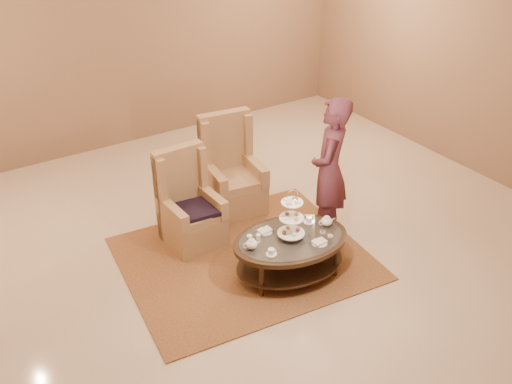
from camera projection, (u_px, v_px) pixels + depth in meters
ground at (261, 261)px, 6.78m from camera, size 8.00×8.00×0.00m
ceiling at (261, 261)px, 6.78m from camera, size 8.00×8.00×0.02m
wall_back at (120, 38)px, 8.80m from camera, size 8.00×0.04×3.50m
wall_right at (507, 62)px, 7.76m from camera, size 0.04×8.00×3.50m
rug at (244, 258)px, 6.81m from camera, size 2.99×2.58×0.01m
tea_table at (290, 244)px, 6.37m from camera, size 1.47×1.13×1.11m
armchair_left at (189, 211)px, 6.98m from camera, size 0.67×0.70×1.20m
armchair_right at (231, 178)px, 7.64m from camera, size 0.79×0.81×1.31m
person at (329, 171)px, 6.80m from camera, size 0.79×0.77×1.84m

